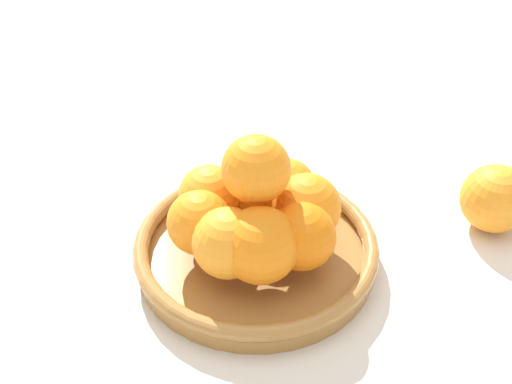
% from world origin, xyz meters
% --- Properties ---
extents(ground_plane, '(4.00, 4.00, 0.00)m').
position_xyz_m(ground_plane, '(0.00, 0.00, 0.00)').
color(ground_plane, silver).
extents(fruit_bowl, '(0.27, 0.27, 0.03)m').
position_xyz_m(fruit_bowl, '(0.00, 0.00, 0.02)').
color(fruit_bowl, '#A57238').
rests_on(fruit_bowl, ground_plane).
extents(orange_pile, '(0.19, 0.19, 0.13)m').
position_xyz_m(orange_pile, '(-0.00, 0.00, 0.08)').
color(orange_pile, orange).
rests_on(orange_pile, fruit_bowl).
extents(stray_orange, '(0.08, 0.08, 0.08)m').
position_xyz_m(stray_orange, '(-0.28, -0.04, 0.04)').
color(stray_orange, orange).
rests_on(stray_orange, ground_plane).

